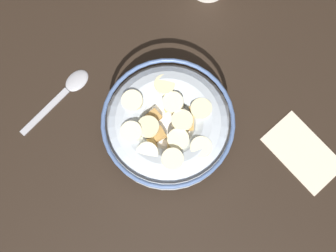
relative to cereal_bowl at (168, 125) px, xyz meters
The scene contains 4 objects.
ground_plane 4.45cm from the cereal_bowl, 75.64° to the right, with size 127.66×127.66×2.00cm, color black.
cereal_bowl is the anchor object (origin of this frame).
spoon 17.23cm from the cereal_bowl, 15.61° to the left, with size 3.15×13.84×0.80cm.
folded_napkin 20.80cm from the cereal_bowl, 150.38° to the right, with size 11.37×6.82×0.30cm, color beige.
Camera 1 is at (-8.00, 9.86, 57.00)cm, focal length 40.99 mm.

